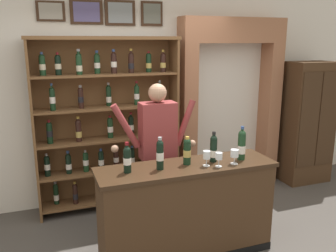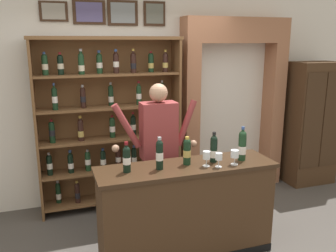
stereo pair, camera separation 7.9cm
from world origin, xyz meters
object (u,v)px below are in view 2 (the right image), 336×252
at_px(tasting_bottle_riserva, 160,154).
at_px(tasting_bottle_vin_santo, 214,149).
at_px(wine_glass_left, 219,157).
at_px(tasting_bottle_super_tuscan, 187,151).
at_px(wine_glass_spare, 235,155).
at_px(wine_shelf, 110,120).
at_px(side_cabinet, 311,123).
at_px(wine_glass_center, 206,156).
at_px(tasting_bottle_chianti, 127,158).
at_px(tasting_bottle_brunello, 242,145).
at_px(shopkeeper, 159,143).
at_px(tasting_counter, 186,210).

bearing_deg(tasting_bottle_riserva, tasting_bottle_vin_santo, 2.81).
bearing_deg(wine_glass_left, tasting_bottle_super_tuscan, 146.69).
relative_size(tasting_bottle_super_tuscan, wine_glass_spare, 1.90).
bearing_deg(wine_shelf, tasting_bottle_super_tuscan, -68.30).
relative_size(side_cabinet, wine_glass_center, 12.14).
bearing_deg(tasting_bottle_super_tuscan, wine_glass_left, -33.31).
distance_m(tasting_bottle_chianti, wine_glass_spare, 1.05).
relative_size(tasting_bottle_vin_santo, wine_glass_center, 2.03).
xyz_separation_m(tasting_bottle_brunello, wine_glass_left, (-0.32, -0.12, -0.05)).
xyz_separation_m(tasting_bottle_super_tuscan, wine_glass_left, (0.26, -0.17, -0.04)).
relative_size(wine_shelf, tasting_bottle_riserva, 6.96).
height_order(wine_shelf, tasting_bottle_brunello, wine_shelf).
distance_m(tasting_bottle_vin_santo, tasting_bottle_brunello, 0.30).
bearing_deg(tasting_bottle_chianti, shopkeeper, 49.28).
height_order(wine_glass_spare, wine_glass_center, wine_glass_center).
bearing_deg(tasting_bottle_brunello, tasting_bottle_super_tuscan, 174.68).
distance_m(tasting_bottle_chianti, tasting_bottle_riserva, 0.31).
distance_m(wine_shelf, tasting_bottle_brunello, 1.78).
bearing_deg(shopkeeper, tasting_bottle_riserva, -106.25).
distance_m(tasting_bottle_chianti, wine_glass_center, 0.77).
distance_m(tasting_counter, shopkeeper, 0.81).
bearing_deg(tasting_bottle_riserva, tasting_bottle_super_tuscan, 8.30).
bearing_deg(tasting_bottle_riserva, tasting_counter, 2.96).
relative_size(wine_shelf, side_cabinet, 1.19).
relative_size(tasting_bottle_chianti, wine_glass_center, 1.91).
bearing_deg(tasting_bottle_riserva, tasting_bottle_chianti, 175.05).
distance_m(side_cabinet, tasting_bottle_super_tuscan, 2.76).
bearing_deg(tasting_bottle_chianti, wine_glass_spare, -7.54).
bearing_deg(shopkeeper, tasting_bottle_super_tuscan, -77.02).
bearing_deg(tasting_bottle_super_tuscan, shopkeeper, 102.98).
bearing_deg(tasting_bottle_vin_santo, tasting_bottle_brunello, -7.47).
bearing_deg(wine_shelf, tasting_bottle_brunello, -51.37).
xyz_separation_m(wine_shelf, wine_glass_spare, (0.97, -1.49, -0.10)).
xyz_separation_m(wine_shelf, wine_glass_left, (0.79, -1.51, -0.10)).
xyz_separation_m(tasting_counter, shopkeeper, (-0.11, 0.57, 0.57)).
bearing_deg(wine_glass_left, shopkeeper, 118.42).
relative_size(tasting_counter, tasting_bottle_super_tuscan, 6.34).
bearing_deg(tasting_bottle_chianti, tasting_bottle_super_tuscan, 1.54).
bearing_deg(wine_glass_left, wine_shelf, 117.72).
distance_m(tasting_bottle_brunello, wine_glass_center, 0.43).
xyz_separation_m(wine_shelf, tasting_bottle_vin_santo, (0.81, -1.35, -0.06)).
bearing_deg(wine_glass_left, side_cabinet, 31.30).
relative_size(tasting_bottle_chianti, tasting_bottle_brunello, 0.83).
height_order(side_cabinet, wine_glass_center, side_cabinet).
distance_m(wine_shelf, tasting_bottle_chianti, 1.35).
bearing_deg(tasting_bottle_vin_santo, tasting_counter, -177.34).
bearing_deg(tasting_bottle_super_tuscan, tasting_counter, -113.72).
relative_size(tasting_counter, tasting_bottle_brunello, 5.12).
bearing_deg(tasting_counter, tasting_bottle_riserva, -177.04).
xyz_separation_m(wine_shelf, wine_glass_center, (0.69, -1.45, -0.10)).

